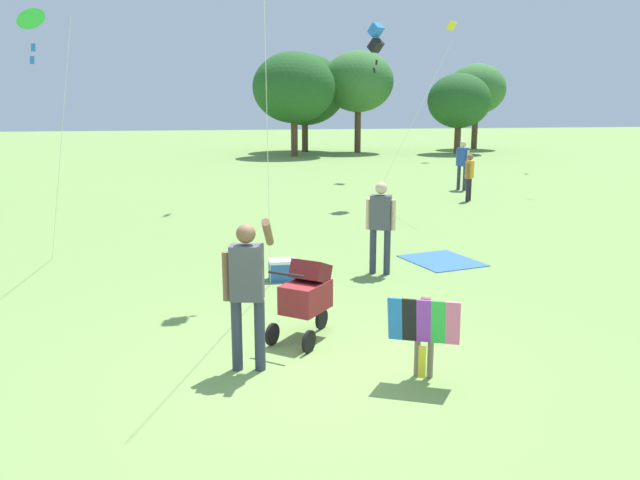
# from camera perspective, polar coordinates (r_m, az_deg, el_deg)

# --- Properties ---
(ground_plane) EXTENTS (120.00, 120.00, 0.00)m
(ground_plane) POSITION_cam_1_polar(r_m,az_deg,el_deg) (7.40, -0.65, -11.45)
(ground_plane) COLOR #75994C
(treeline_distant) EXTENTS (39.02, 7.22, 5.70)m
(treeline_distant) POSITION_cam_1_polar(r_m,az_deg,el_deg) (36.71, -2.00, 13.15)
(treeline_distant) COLOR brown
(treeline_distant) RESTS_ON ground
(child_with_butterfly_kite) EXTENTS (0.76, 0.50, 0.96)m
(child_with_butterfly_kite) POSITION_cam_1_polar(r_m,az_deg,el_deg) (7.08, 9.18, -7.60)
(child_with_butterfly_kite) COLOR #7F705B
(child_with_butterfly_kite) RESTS_ON ground
(person_adult_flyer) EXTENTS (0.60, 0.51, 1.74)m
(person_adult_flyer) POSITION_cam_1_polar(r_m,az_deg,el_deg) (7.14, -6.44, -3.81)
(person_adult_flyer) COLOR #33384C
(person_adult_flyer) RESTS_ON ground
(stroller) EXTENTS (0.91, 1.03, 1.03)m
(stroller) POSITION_cam_1_polar(r_m,az_deg,el_deg) (8.14, -1.19, -4.66)
(stroller) COLOR black
(stroller) RESTS_ON ground
(kite_orange_delta) EXTENTS (1.53, 2.86, 5.07)m
(kite_orange_delta) POSITION_cam_1_polar(r_m,az_deg,el_deg) (18.84, 4.96, 17.28)
(kite_orange_delta) COLOR blue
(kite_orange_delta) RESTS_ON ground
(kite_green_novelty) EXTENTS (1.30, 1.85, 4.57)m
(kite_green_novelty) POSITION_cam_1_polar(r_m,az_deg,el_deg) (13.09, -24.09, 17.12)
(kite_green_novelty) COLOR green
(kite_green_novelty) RESTS_ON ground
(person_red_shirt) EXTENTS (0.33, 0.37, 1.40)m
(person_red_shirt) POSITION_cam_1_polar(r_m,az_deg,el_deg) (19.81, 13.03, 5.71)
(person_red_shirt) COLOR #232328
(person_red_shirt) RESTS_ON ground
(person_kid_running) EXTENTS (0.48, 0.34, 1.61)m
(person_kid_running) POSITION_cam_1_polar(r_m,az_deg,el_deg) (11.16, 5.36, 1.74)
(person_kid_running) COLOR #33384C
(person_kid_running) RESTS_ON ground
(person_back_turned) EXTENTS (0.36, 0.48, 1.65)m
(person_back_turned) POSITION_cam_1_polar(r_m,az_deg,el_deg) (22.25, 12.44, 6.80)
(person_back_turned) COLOR #33384C
(person_back_turned) RESTS_ON ground
(picnic_blanket) EXTENTS (1.48, 1.64, 0.02)m
(picnic_blanket) POSITION_cam_1_polar(r_m,az_deg,el_deg) (12.40, 10.69, -1.81)
(picnic_blanket) COLOR #3366B2
(picnic_blanket) RESTS_ON ground
(cooler_box) EXTENTS (0.45, 0.33, 0.35)m
(cooler_box) POSITION_cam_1_polar(r_m,az_deg,el_deg) (10.91, -3.34, -2.63)
(cooler_box) COLOR #2D5BB7
(cooler_box) RESTS_ON ground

